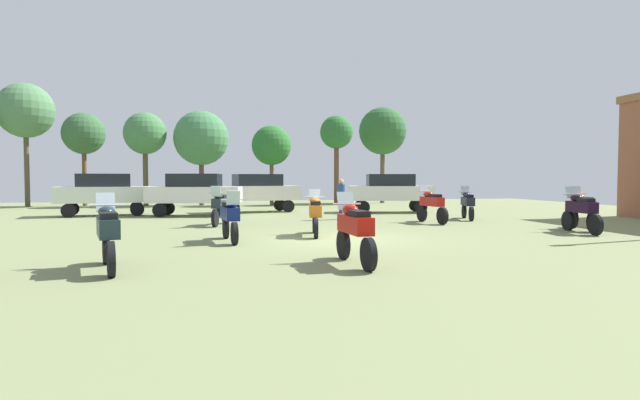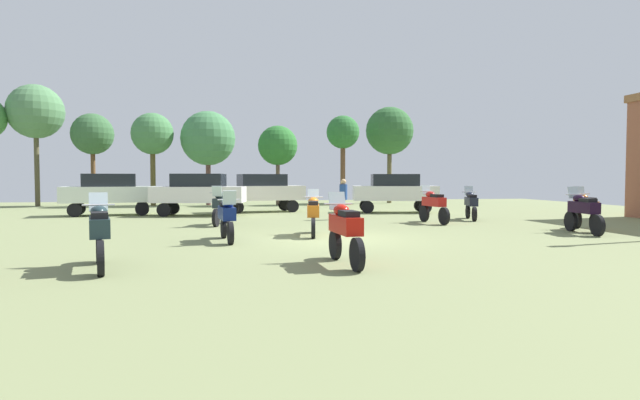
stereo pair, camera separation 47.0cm
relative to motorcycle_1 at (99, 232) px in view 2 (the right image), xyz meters
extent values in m
cube|color=#788254|center=(5.46, 4.09, -0.74)|extent=(44.00, 52.00, 0.02)
cylinder|color=black|center=(-0.20, 0.73, -0.40)|extent=(0.29, 0.67, 0.66)
cylinder|color=black|center=(0.21, -0.79, -0.40)|extent=(0.29, 0.67, 0.66)
cube|color=#1B2D31|center=(0.01, -0.03, 0.10)|extent=(0.69, 1.38, 0.36)
ellipsoid|color=#1B2D31|center=(-0.07, 0.26, 0.38)|extent=(0.43, 0.55, 0.24)
cube|color=black|center=(0.07, -0.25, 0.34)|extent=(0.43, 0.62, 0.12)
cube|color=silver|center=(-0.16, 0.59, 0.56)|extent=(0.39, 0.24, 0.39)
cylinder|color=#B7B7BC|center=(-0.13, 0.49, 0.50)|extent=(0.61, 0.20, 0.04)
cylinder|color=black|center=(10.29, 9.25, -0.39)|extent=(0.21, 0.69, 0.68)
cylinder|color=black|center=(10.50, 7.72, -0.39)|extent=(0.21, 0.69, 0.68)
cube|color=red|center=(10.40, 8.48, 0.13)|extent=(0.53, 1.35, 0.36)
ellipsoid|color=red|center=(10.36, 8.78, 0.41)|extent=(0.38, 0.52, 0.24)
cube|color=black|center=(10.43, 8.26, 0.37)|extent=(0.37, 0.59, 0.12)
cube|color=silver|center=(10.31, 9.10, 0.59)|extent=(0.38, 0.20, 0.39)
cylinder|color=#B7B7BC|center=(10.33, 9.01, 0.53)|extent=(0.62, 0.12, 0.04)
cylinder|color=black|center=(12.85, 10.56, -0.43)|extent=(0.29, 0.62, 0.61)
cylinder|color=black|center=(12.40, 9.04, -0.43)|extent=(0.29, 0.62, 0.61)
cube|color=black|center=(12.63, 9.80, 0.05)|extent=(0.72, 1.39, 0.36)
ellipsoid|color=black|center=(12.71, 10.09, 0.33)|extent=(0.44, 0.55, 0.24)
cube|color=black|center=(12.56, 9.58, 0.29)|extent=(0.45, 0.62, 0.12)
cube|color=silver|center=(12.80, 10.41, 0.51)|extent=(0.39, 0.25, 0.39)
cylinder|color=#B7B7BC|center=(12.78, 10.32, 0.45)|extent=(0.61, 0.21, 0.04)
cylinder|color=black|center=(13.79, 4.89, -0.40)|extent=(0.21, 0.68, 0.67)
cylinder|color=black|center=(13.59, 3.35, -0.40)|extent=(0.21, 0.68, 0.67)
cube|color=black|center=(13.69, 4.12, 0.11)|extent=(0.53, 1.35, 0.36)
ellipsoid|color=black|center=(13.73, 4.41, 0.39)|extent=(0.38, 0.52, 0.24)
cube|color=black|center=(13.66, 3.89, 0.35)|extent=(0.37, 0.59, 0.12)
cube|color=silver|center=(13.77, 4.74, 0.57)|extent=(0.38, 0.20, 0.39)
cylinder|color=#B7B7BC|center=(13.76, 4.64, 0.51)|extent=(0.62, 0.12, 0.04)
cylinder|color=black|center=(2.50, 3.26, -0.42)|extent=(0.21, 0.63, 0.62)
cylinder|color=black|center=(2.28, 4.80, -0.42)|extent=(0.21, 0.63, 0.62)
cube|color=navy|center=(2.39, 4.03, 0.07)|extent=(0.54, 1.36, 0.36)
ellipsoid|color=navy|center=(2.43, 3.74, 0.35)|extent=(0.38, 0.52, 0.24)
cube|color=black|center=(2.36, 4.26, 0.31)|extent=(0.38, 0.60, 0.12)
cube|color=silver|center=(2.48, 3.41, 0.53)|extent=(0.38, 0.20, 0.39)
cylinder|color=#B7B7BC|center=(2.47, 3.51, 0.47)|extent=(0.62, 0.12, 0.04)
cylinder|color=black|center=(4.80, 0.41, -0.41)|extent=(0.17, 0.66, 0.65)
cylinder|color=black|center=(4.92, -1.13, -0.41)|extent=(0.17, 0.66, 0.65)
cube|color=#BB150B|center=(4.86, -0.36, 0.10)|extent=(0.46, 1.34, 0.36)
ellipsoid|color=#BB150B|center=(4.84, -0.06, 0.38)|extent=(0.36, 0.50, 0.24)
cube|color=black|center=(4.88, -0.59, 0.34)|extent=(0.34, 0.58, 0.12)
cube|color=silver|center=(4.81, 0.27, 0.56)|extent=(0.37, 0.18, 0.39)
cylinder|color=#B7B7BC|center=(4.82, 0.17, 0.50)|extent=(0.62, 0.08, 0.04)
cylinder|color=black|center=(14.66, 5.73, -0.40)|extent=(0.31, 0.67, 0.66)
cylinder|color=black|center=(14.19, 4.22, -0.40)|extent=(0.31, 0.67, 0.66)
cube|color=#CB661C|center=(14.42, 4.98, 0.11)|extent=(0.74, 1.39, 0.36)
ellipsoid|color=#CB661C|center=(14.51, 5.27, 0.39)|extent=(0.45, 0.55, 0.24)
cube|color=black|center=(14.35, 4.75, 0.35)|extent=(0.45, 0.62, 0.12)
cube|color=silver|center=(14.61, 5.59, 0.57)|extent=(0.39, 0.25, 0.39)
cylinder|color=#B7B7BC|center=(14.58, 5.49, 0.51)|extent=(0.60, 0.22, 0.04)
cylinder|color=black|center=(1.93, 8.41, -0.40)|extent=(0.28, 0.68, 0.67)
cylinder|color=black|center=(2.30, 9.83, -0.40)|extent=(0.28, 0.68, 0.67)
cube|color=#202D31|center=(2.12, 9.12, 0.12)|extent=(0.66, 1.30, 0.36)
ellipsoid|color=#202D31|center=(2.05, 8.85, 0.40)|extent=(0.43, 0.55, 0.24)
cube|color=black|center=(2.17, 9.33, 0.36)|extent=(0.43, 0.62, 0.12)
cube|color=silver|center=(1.97, 8.54, 0.58)|extent=(0.39, 0.24, 0.39)
cylinder|color=#B7B7BC|center=(1.99, 8.64, 0.52)|extent=(0.61, 0.19, 0.04)
cylinder|color=black|center=(5.15, 5.82, -0.43)|extent=(0.21, 0.62, 0.60)
cylinder|color=black|center=(4.91, 4.27, -0.43)|extent=(0.21, 0.62, 0.60)
cube|color=#CB6818|center=(5.03, 5.04, 0.05)|extent=(0.56, 1.37, 0.36)
ellipsoid|color=#CB6818|center=(5.07, 5.34, 0.33)|extent=(0.39, 0.52, 0.24)
cube|color=black|center=(4.99, 4.81, 0.29)|extent=(0.38, 0.60, 0.12)
cube|color=silver|center=(5.12, 5.67, 0.51)|extent=(0.38, 0.21, 0.39)
cylinder|color=#B7B7BC|center=(5.11, 5.57, 0.45)|extent=(0.62, 0.13, 0.04)
cylinder|color=black|center=(2.73, 15.32, -0.41)|extent=(0.67, 0.34, 0.64)
cylinder|color=black|center=(2.45, 16.74, -0.41)|extent=(0.67, 0.34, 0.64)
cylinder|color=black|center=(5.60, 15.90, -0.41)|extent=(0.67, 0.34, 0.64)
cylinder|color=black|center=(5.31, 17.31, -0.41)|extent=(0.67, 0.34, 0.64)
cube|color=silver|center=(4.02, 16.32, 0.28)|extent=(4.57, 2.62, 0.75)
cube|color=black|center=(4.02, 16.32, 0.96)|extent=(2.63, 2.02, 0.61)
cylinder|color=black|center=(-4.64, 14.21, -0.41)|extent=(0.67, 0.32, 0.64)
cylinder|color=black|center=(-4.88, 15.63, -0.41)|extent=(0.67, 0.32, 0.64)
cylinder|color=black|center=(-1.76, 14.70, -0.41)|extent=(0.67, 0.32, 0.64)
cylinder|color=black|center=(-2.00, 16.12, -0.41)|extent=(0.67, 0.32, 0.64)
cube|color=silver|center=(-3.32, 15.16, 0.28)|extent=(4.54, 2.49, 0.75)
cube|color=black|center=(-3.32, 15.16, 0.96)|extent=(2.60, 1.95, 0.61)
cylinder|color=black|center=(-0.62, 13.77, -0.41)|extent=(0.67, 0.31, 0.64)
cylinder|color=black|center=(-0.41, 15.20, -0.41)|extent=(0.67, 0.31, 0.64)
cylinder|color=black|center=(2.27, 13.33, -0.41)|extent=(0.67, 0.31, 0.64)
cylinder|color=black|center=(2.48, 14.75, -0.41)|extent=(0.67, 0.31, 0.64)
cube|color=silver|center=(0.93, 14.26, 0.28)|extent=(4.52, 2.43, 0.75)
cube|color=black|center=(0.93, 14.26, 0.96)|extent=(2.58, 1.92, 0.61)
cylinder|color=black|center=(9.27, 14.40, -0.41)|extent=(0.67, 0.33, 0.64)
cylinder|color=black|center=(9.54, 15.82, -0.41)|extent=(0.67, 0.33, 0.64)
cylinder|color=black|center=(12.15, 13.87, -0.41)|extent=(0.67, 0.33, 0.64)
cylinder|color=black|center=(12.41, 15.28, -0.41)|extent=(0.67, 0.33, 0.64)
cube|color=white|center=(10.84, 14.84, 0.28)|extent=(4.56, 2.56, 0.75)
cube|color=black|center=(10.84, 14.84, 0.96)|extent=(2.62, 1.99, 0.61)
cylinder|color=#24284D|center=(7.22, 10.78, -0.31)|extent=(0.14, 0.14, 0.85)
cylinder|color=#24284D|center=(7.28, 10.94, -0.31)|extent=(0.14, 0.14, 0.85)
cylinder|color=navy|center=(7.25, 10.86, 0.45)|extent=(0.44, 0.44, 0.67)
sphere|color=tan|center=(7.25, 10.86, 0.91)|extent=(0.23, 0.23, 0.23)
cylinder|color=#4E4524|center=(-2.61, 23.57, 1.29)|extent=(0.32, 0.32, 4.06)
sphere|color=#417744|center=(-2.61, 23.57, 3.92)|extent=(2.68, 2.68, 2.68)
cylinder|color=brown|center=(13.62, 24.65, 1.48)|extent=(0.32, 0.32, 4.43)
sphere|color=#2D5F2E|center=(13.62, 24.65, 4.47)|extent=(3.41, 3.41, 3.41)
cylinder|color=brown|center=(0.88, 23.83, 1.08)|extent=(0.32, 0.32, 3.62)
sphere|color=#407B49|center=(0.88, 23.83, 3.70)|extent=(3.58, 3.58, 3.58)
cylinder|color=brown|center=(9.94, 23.51, 1.49)|extent=(0.33, 0.33, 4.44)
sphere|color=#2A682E|center=(9.94, 23.51, 4.21)|extent=(2.26, 2.26, 2.26)
cylinder|color=brown|center=(-6.50, 24.51, 1.30)|extent=(0.28, 0.28, 4.07)
sphere|color=#345E35|center=(-6.50, 24.51, 3.93)|extent=(2.66, 2.66, 2.66)
cylinder|color=brown|center=(5.43, 23.00, 0.95)|extent=(0.26, 0.26, 3.37)
sphere|color=#286A2A|center=(5.43, 23.00, 3.22)|extent=(2.61, 2.61, 2.61)
cylinder|color=brown|center=(-9.84, 24.36, 1.90)|extent=(0.30, 0.30, 5.26)
sphere|color=#4B7B4C|center=(-9.84, 24.36, 5.29)|extent=(3.41, 3.41, 3.41)
camera|label=1|loc=(2.17, -10.35, 1.05)|focal=28.33mm
camera|label=2|loc=(2.63, -10.43, 1.05)|focal=28.33mm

